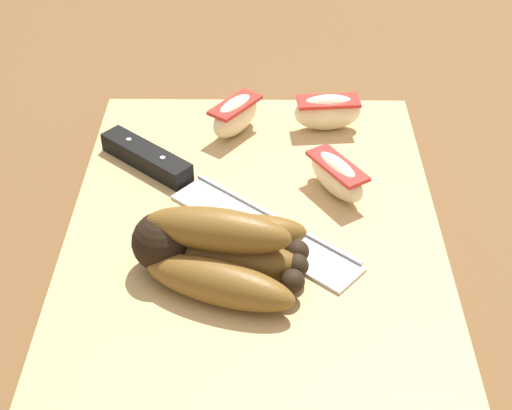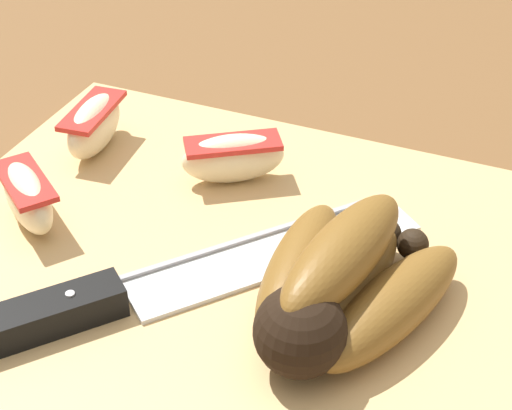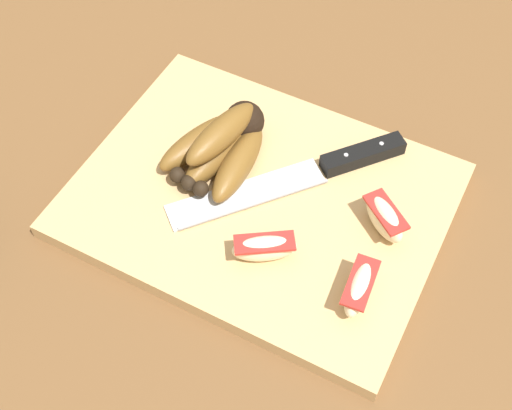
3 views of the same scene
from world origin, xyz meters
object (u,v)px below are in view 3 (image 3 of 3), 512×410
object	(u,v)px
banana_bunch	(223,145)
apple_wedge_near	(359,288)
chefs_knife	(325,168)
apple_wedge_middle	(264,248)
apple_wedge_far	(384,218)

from	to	relation	value
banana_bunch	apple_wedge_near	xyz separation A→B (m)	(-0.21, 0.10, -0.00)
chefs_knife	apple_wedge_middle	bearing A→B (deg)	86.31
chefs_knife	apple_wedge_far	world-z (taller)	apple_wedge_far
apple_wedge_far	banana_bunch	bearing A→B (deg)	-2.13
apple_wedge_middle	apple_wedge_far	size ratio (longest dim) A/B	1.10
banana_bunch	apple_wedge_near	world-z (taller)	banana_bunch
apple_wedge_far	apple_wedge_middle	bearing A→B (deg)	43.48
chefs_knife	apple_wedge_middle	world-z (taller)	apple_wedge_middle
chefs_knife	apple_wedge_near	distance (m)	0.16
banana_bunch	apple_wedge_middle	bearing A→B (deg)	136.66
apple_wedge_near	apple_wedge_far	size ratio (longest dim) A/B	1.07
banana_bunch	chefs_knife	size ratio (longest dim) A/B	0.58
banana_bunch	apple_wedge_middle	world-z (taller)	banana_bunch
apple_wedge_near	apple_wedge_far	xyz separation A→B (m)	(0.01, -0.09, 0.00)
banana_bunch	chefs_knife	bearing A→B (deg)	-162.74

